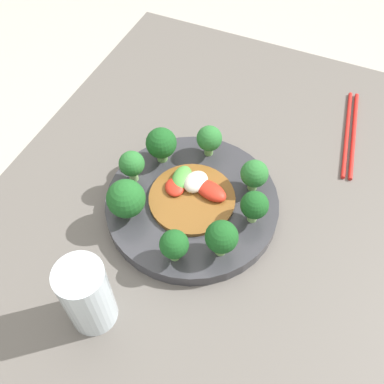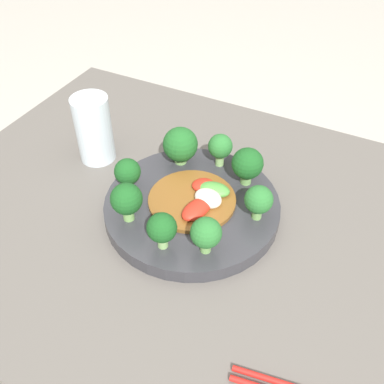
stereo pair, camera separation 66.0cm
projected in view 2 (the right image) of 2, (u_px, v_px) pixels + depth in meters
The scene contains 12 objects.
table at pixel (198, 346), 0.95m from camera, with size 0.89×0.66×0.78m.
plate at pixel (192, 207), 0.69m from camera, with size 0.27×0.27×0.02m.
broccoli_southwest at pixel (247, 164), 0.69m from camera, with size 0.05×0.05×0.06m.
broccoli_southeast at pixel (180, 145), 0.73m from camera, with size 0.06×0.06×0.07m.
broccoli_northwest at pixel (206, 233), 0.59m from camera, with size 0.04×0.04×0.06m.
broccoli_west at pixel (259, 200), 0.64m from camera, with size 0.04×0.04×0.06m.
broccoli_northeast at pixel (127, 200), 0.63m from camera, with size 0.05×0.05×0.06m.
broccoli_east at pixel (128, 172), 0.68m from camera, with size 0.04×0.04×0.06m.
broccoli_south at pixel (220, 147), 0.73m from camera, with size 0.04×0.04×0.06m.
broccoli_north at pixel (162, 228), 0.60m from camera, with size 0.04×0.04×0.06m.
stirfry_center at pixel (198, 199), 0.68m from camera, with size 0.13×0.13×0.02m.
drinking_glass at pixel (94, 129), 0.76m from camera, with size 0.06×0.06×0.12m.
Camera 2 is at (-0.20, 0.43, 1.27)m, focal length 42.00 mm.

